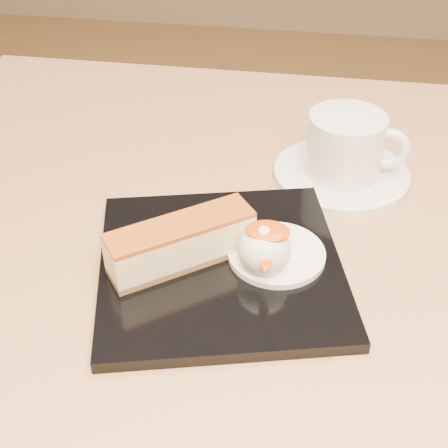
% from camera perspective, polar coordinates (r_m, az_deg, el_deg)
% --- Properties ---
extents(table, '(0.80, 0.80, 0.72)m').
position_cam_1_polar(table, '(0.72, -1.23, -11.06)').
color(table, black).
rests_on(table, ground).
extents(dessert_plate, '(0.27, 0.27, 0.01)m').
position_cam_1_polar(dessert_plate, '(0.58, -0.32, -3.88)').
color(dessert_plate, black).
rests_on(dessert_plate, table).
extents(cheesecake, '(0.13, 0.11, 0.04)m').
position_cam_1_polar(cheesecake, '(0.56, -3.95, -1.71)').
color(cheesecake, brown).
rests_on(cheesecake, dessert_plate).
extents(cream_smear, '(0.09, 0.09, 0.01)m').
position_cam_1_polar(cream_smear, '(0.58, 4.83, -2.74)').
color(cream_smear, white).
rests_on(cream_smear, dessert_plate).
extents(ice_cream_scoop, '(0.05, 0.05, 0.05)m').
position_cam_1_polar(ice_cream_scoop, '(0.55, 3.71, -2.32)').
color(ice_cream_scoop, white).
rests_on(ice_cream_scoop, cream_smear).
extents(mango_sauce, '(0.04, 0.03, 0.01)m').
position_cam_1_polar(mango_sauce, '(0.54, 4.03, -0.66)').
color(mango_sauce, '#D94C06').
rests_on(mango_sauce, ice_cream_scoop).
extents(mint_sprig, '(0.03, 0.02, 0.00)m').
position_cam_1_polar(mint_sprig, '(0.60, 2.27, -0.63)').
color(mint_sprig, green).
rests_on(mint_sprig, cream_smear).
extents(saucer, '(0.15, 0.15, 0.01)m').
position_cam_1_polar(saucer, '(0.71, 10.64, 4.47)').
color(saucer, white).
rests_on(saucer, table).
extents(coffee_cup, '(0.11, 0.08, 0.07)m').
position_cam_1_polar(coffee_cup, '(0.69, 11.20, 7.22)').
color(coffee_cup, white).
rests_on(coffee_cup, saucer).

